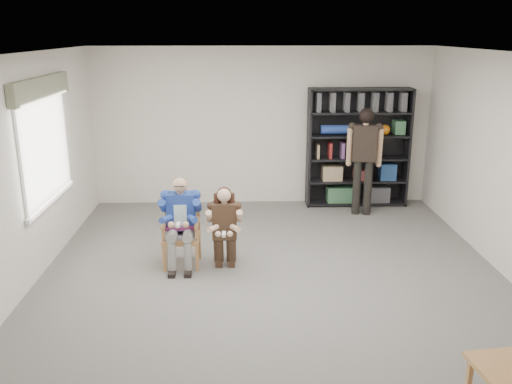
{
  "coord_description": "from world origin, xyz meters",
  "views": [
    {
      "loc": [
        -0.42,
        -6.09,
        3.05
      ],
      "look_at": [
        -0.2,
        0.6,
        1.05
      ],
      "focal_mm": 38.0,
      "sensor_mm": 36.0,
      "label": 1
    }
  ],
  "objects_px": {
    "bookshelf": "(358,148)",
    "standing_man": "(364,163)",
    "seated_man": "(181,222)",
    "kneeling_woman": "(225,229)",
    "armchair": "(181,232)"
  },
  "relations": [
    {
      "from": "bookshelf",
      "to": "standing_man",
      "type": "bearing_deg",
      "value": -91.31
    },
    {
      "from": "seated_man",
      "to": "kneeling_woman",
      "type": "height_order",
      "value": "seated_man"
    },
    {
      "from": "armchair",
      "to": "standing_man",
      "type": "xyz_separation_m",
      "value": [
        2.88,
        2.03,
        0.44
      ]
    },
    {
      "from": "bookshelf",
      "to": "standing_man",
      "type": "distance_m",
      "value": 0.56
    },
    {
      "from": "seated_man",
      "to": "standing_man",
      "type": "relative_size",
      "value": 0.67
    },
    {
      "from": "kneeling_woman",
      "to": "bookshelf",
      "type": "xyz_separation_m",
      "value": [
        2.31,
        2.69,
        0.49
      ]
    },
    {
      "from": "seated_man",
      "to": "bookshelf",
      "type": "height_order",
      "value": "bookshelf"
    },
    {
      "from": "kneeling_woman",
      "to": "armchair",
      "type": "bearing_deg",
      "value": 168.29
    },
    {
      "from": "seated_man",
      "to": "armchair",
      "type": "bearing_deg",
      "value": 0.0
    },
    {
      "from": "armchair",
      "to": "kneeling_woman",
      "type": "xyz_separation_m",
      "value": [
        0.58,
        -0.12,
        0.09
      ]
    },
    {
      "from": "armchair",
      "to": "seated_man",
      "type": "xyz_separation_m",
      "value": [
        0.0,
        0.0,
        0.14
      ]
    },
    {
      "from": "seated_man",
      "to": "bookshelf",
      "type": "bearing_deg",
      "value": 41.64
    },
    {
      "from": "armchair",
      "to": "bookshelf",
      "type": "bearing_deg",
      "value": 41.64
    },
    {
      "from": "kneeling_woman",
      "to": "standing_man",
      "type": "xyz_separation_m",
      "value": [
        2.3,
        2.15,
        0.35
      ]
    },
    {
      "from": "seated_man",
      "to": "bookshelf",
      "type": "relative_size",
      "value": 0.58
    }
  ]
}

